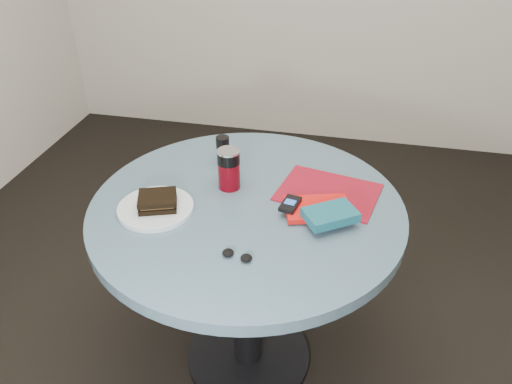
% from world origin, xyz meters
% --- Properties ---
extents(ground, '(4.00, 4.00, 0.00)m').
position_xyz_m(ground, '(0.00, 0.00, 0.00)').
color(ground, black).
rests_on(ground, ground).
extents(table, '(1.00, 1.00, 0.75)m').
position_xyz_m(table, '(0.00, 0.00, 0.59)').
color(table, black).
rests_on(table, ground).
extents(plate, '(0.24, 0.24, 0.02)m').
position_xyz_m(plate, '(-0.27, -0.09, 0.76)').
color(plate, silver).
rests_on(plate, table).
extents(sandwich, '(0.14, 0.13, 0.04)m').
position_xyz_m(sandwich, '(-0.26, -0.09, 0.79)').
color(sandwich, black).
rests_on(sandwich, plate).
extents(soda_can, '(0.09, 0.09, 0.14)m').
position_xyz_m(soda_can, '(-0.08, 0.09, 0.82)').
color(soda_can, '#670510').
rests_on(soda_can, table).
extents(pepper_grinder, '(0.05, 0.05, 0.11)m').
position_xyz_m(pepper_grinder, '(-0.14, 0.23, 0.81)').
color(pepper_grinder, '#47391E').
rests_on(pepper_grinder, table).
extents(magazine, '(0.36, 0.30, 0.01)m').
position_xyz_m(magazine, '(0.25, 0.12, 0.75)').
color(magazine, maroon).
rests_on(magazine, table).
extents(red_book, '(0.23, 0.18, 0.02)m').
position_xyz_m(red_book, '(0.22, 0.00, 0.76)').
color(red_book, red).
rests_on(red_book, magazine).
extents(novel, '(0.18, 0.17, 0.03)m').
position_xyz_m(novel, '(0.27, -0.05, 0.79)').
color(novel, '#145061').
rests_on(novel, red_book).
extents(mp3_player, '(0.06, 0.09, 0.02)m').
position_xyz_m(mp3_player, '(0.14, -0.01, 0.78)').
color(mp3_player, black).
rests_on(mp3_player, red_book).
extents(headphones, '(0.09, 0.05, 0.02)m').
position_xyz_m(headphones, '(0.03, -0.26, 0.76)').
color(headphones, black).
rests_on(headphones, table).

